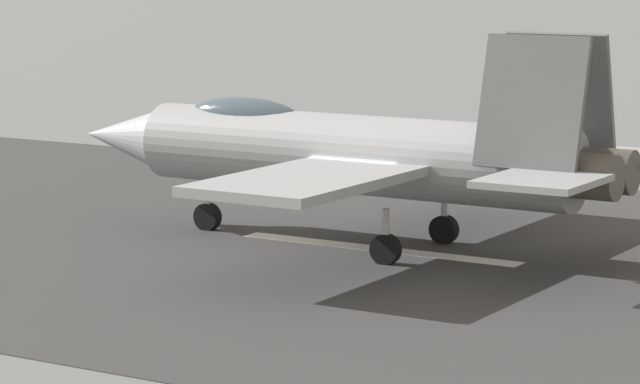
% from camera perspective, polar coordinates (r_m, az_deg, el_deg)
% --- Properties ---
extents(ground_plane, '(400.00, 400.00, 0.00)m').
position_cam_1_polar(ground_plane, '(40.75, 1.92, -2.08)').
color(ground_plane, slate).
extents(runway_strip, '(240.00, 26.00, 0.02)m').
position_cam_1_polar(runway_strip, '(40.74, 1.95, -2.07)').
color(runway_strip, '#353537').
rests_on(runway_strip, ground).
extents(fighter_jet, '(16.36, 13.97, 5.70)m').
position_cam_1_polar(fighter_jet, '(40.67, 1.13, 1.47)').
color(fighter_jet, '#969AA1').
rests_on(fighter_jet, ground).
extents(crew_person, '(0.49, 0.57, 1.72)m').
position_cam_1_polar(crew_person, '(53.34, -3.74, 1.45)').
color(crew_person, '#1E2338').
rests_on(crew_person, ground).
extents(marker_cone_mid, '(0.44, 0.44, 0.55)m').
position_cam_1_polar(marker_cone_mid, '(54.11, 5.45, 0.91)').
color(marker_cone_mid, orange).
rests_on(marker_cone_mid, ground).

